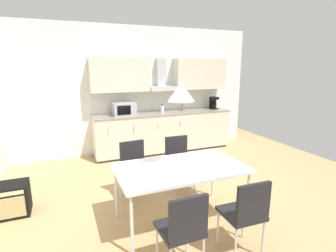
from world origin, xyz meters
name	(u,v)px	position (x,y,z in m)	size (l,w,h in m)	color
ground_plane	(170,199)	(0.00, 0.00, -0.01)	(7.65, 7.42, 0.02)	tan
wall_back	(128,91)	(0.00, 2.52, 1.43)	(6.12, 0.10, 2.85)	white
kitchen_counter	(164,132)	(0.76, 2.18, 0.47)	(3.24, 0.62, 0.93)	#333333
backsplash_tile	(160,101)	(0.76, 2.46, 1.16)	(3.22, 0.02, 0.46)	silver
upper_wall_cabinets	(162,75)	(0.76, 2.31, 1.78)	(3.22, 0.40, 0.72)	beige
microwave	(124,109)	(-0.18, 2.17, 1.07)	(0.48, 0.35, 0.28)	#ADADB2
coffee_maker	(213,103)	(2.09, 2.20, 1.08)	(0.18, 0.19, 0.30)	black
bottle_white	(162,109)	(0.72, 2.20, 1.01)	(0.08, 0.08, 0.20)	white
bottle_brown	(183,105)	(1.26, 2.24, 1.06)	(0.06, 0.06, 0.29)	brown
dining_table	(180,170)	(-0.11, -0.59, 0.71)	(1.60, 0.94, 0.75)	white
chair_near_right	(246,210)	(0.25, -1.44, 0.53)	(0.41, 0.41, 0.87)	black
chair_far_left	(135,164)	(-0.48, 0.26, 0.53)	(0.43, 0.43, 0.87)	black
chair_far_right	(178,158)	(0.25, 0.26, 0.53)	(0.41, 0.41, 0.87)	black
chair_near_left	(183,226)	(-0.47, -1.44, 0.53)	(0.41, 0.41, 0.87)	black
guitar_amp	(8,200)	(-2.20, 0.40, 0.22)	(0.52, 0.37, 0.44)	black
pendant_lamp	(181,92)	(-0.11, -0.59, 1.68)	(0.32, 0.32, 0.22)	silver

